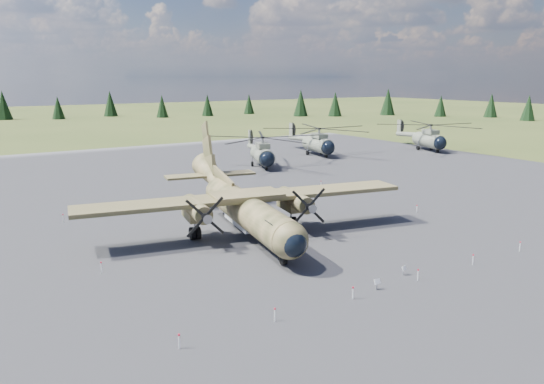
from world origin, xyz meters
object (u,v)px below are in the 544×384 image
transport_plane (242,202)px  helicopter_far (429,132)px  helicopter_near (262,145)px  helicopter_mid (318,136)px

transport_plane → helicopter_far: 64.65m
transport_plane → helicopter_near: 36.13m
transport_plane → helicopter_mid: size_ratio=1.19×
helicopter_near → helicopter_mid: (15.22, 5.56, 0.13)m
helicopter_mid → helicopter_far: bearing=-5.7°
transport_plane → helicopter_near: size_ratio=1.20×
helicopter_near → helicopter_far: 37.43m
helicopter_far → helicopter_mid: bearing=-178.3°
transport_plane → helicopter_mid: transport_plane is taller
helicopter_far → helicopter_near: bearing=-163.6°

